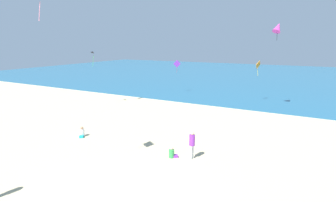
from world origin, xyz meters
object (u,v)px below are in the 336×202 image
(kite_black, at_px, (93,52))
(person_2, at_px, (82,133))
(person_3, at_px, (172,153))
(kite_magenta, at_px, (278,27))
(kite_orange, at_px, (258,65))
(person_4, at_px, (192,143))
(kite_purple, at_px, (177,64))

(kite_black, bearing_deg, person_2, -52.50)
(person_2, bearing_deg, person_3, 56.81)
(person_2, relative_size, kite_black, 0.46)
(kite_magenta, distance_m, kite_orange, 5.17)
(kite_black, height_order, kite_orange, kite_black)
(person_3, bearing_deg, kite_black, 114.10)
(person_2, bearing_deg, person_4, 59.45)
(person_3, xyz_separation_m, kite_purple, (-8.72, 18.29, 3.73))
(person_2, height_order, kite_orange, kite_orange)
(person_2, distance_m, kite_orange, 20.13)
(person_2, distance_m, kite_purple, 18.68)
(person_3, bearing_deg, kite_orange, 48.33)
(person_2, xyz_separation_m, kite_purple, (-1.25, 18.26, 3.71))
(person_4, height_order, kite_black, kite_black)
(person_4, distance_m, kite_orange, 17.40)
(person_2, xyz_separation_m, kite_orange, (9.24, 17.42, 4.05))
(person_3, distance_m, kite_orange, 18.01)
(person_3, distance_m, kite_black, 16.40)
(kite_magenta, height_order, kite_purple, kite_magenta)
(kite_magenta, distance_m, kite_purple, 13.66)
(kite_black, height_order, kite_purple, kite_black)
(person_2, distance_m, person_4, 8.61)
(person_2, bearing_deg, kite_purple, 150.98)
(person_4, distance_m, kite_purple, 20.64)
(kite_purple, relative_size, kite_orange, 0.95)
(kite_magenta, bearing_deg, kite_orange, 125.02)
(kite_purple, xyz_separation_m, kite_orange, (10.49, -0.84, 0.34))
(person_3, xyz_separation_m, kite_black, (-13.37, 7.73, 5.49))
(kite_black, xyz_separation_m, kite_orange, (15.15, 9.72, -1.42))
(person_2, relative_size, person_3, 1.09)
(person_2, distance_m, person_3, 7.46)
(person_4, distance_m, kite_magenta, 16.17)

